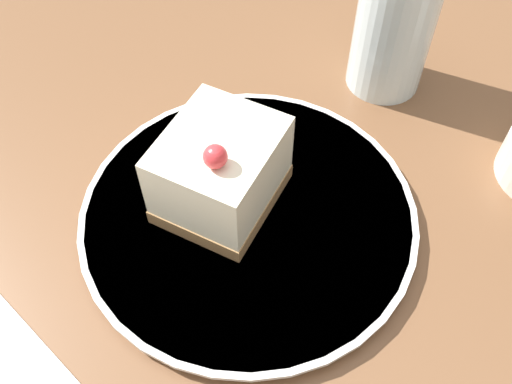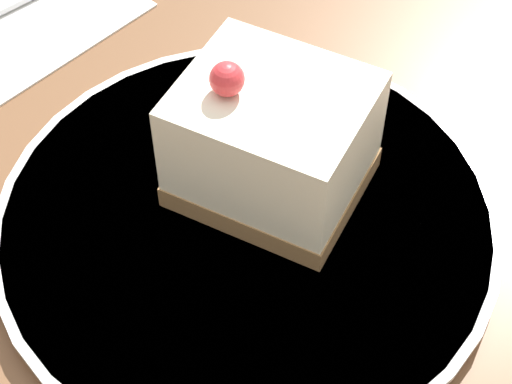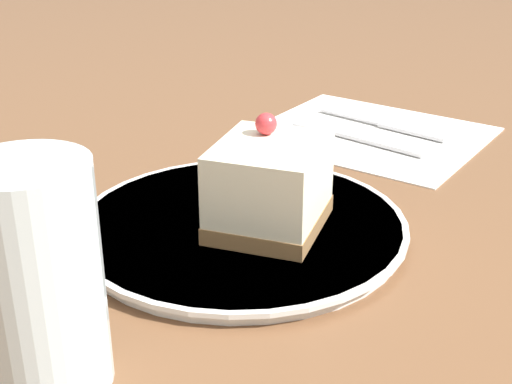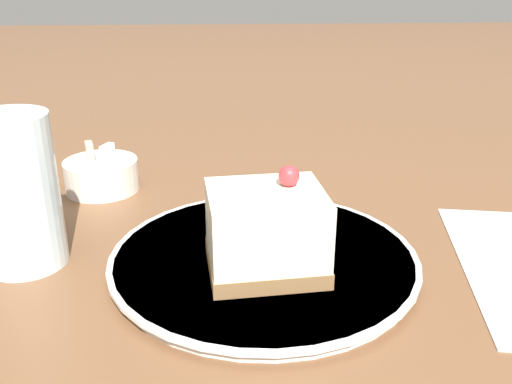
{
  "view_description": "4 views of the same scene",
  "coord_description": "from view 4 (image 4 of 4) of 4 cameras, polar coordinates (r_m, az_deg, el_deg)",
  "views": [
    {
      "loc": [
        0.22,
        0.18,
        0.39
      ],
      "look_at": [
        0.01,
        0.05,
        0.07
      ],
      "focal_mm": 40.0,
      "sensor_mm": 36.0,
      "label": 1
    },
    {
      "loc": [
        -0.16,
        0.27,
        0.38
      ],
      "look_at": [
        -0.02,
        0.05,
        0.06
      ],
      "focal_mm": 60.0,
      "sensor_mm": 36.0,
      "label": 2
    },
    {
      "loc": [
        -0.47,
        -0.2,
        0.27
      ],
      "look_at": [
        -0.01,
        0.01,
        0.05
      ],
      "focal_mm": 50.0,
      "sensor_mm": 36.0,
      "label": 3
    },
    {
      "loc": [
        -0.03,
        -0.41,
        0.26
      ],
      "look_at": [
        -0.01,
        0.05,
        0.07
      ],
      "focal_mm": 40.0,
      "sensor_mm": 36.0,
      "label": 4
    }
  ],
  "objects": [
    {
      "name": "ground_plane",
      "position": [
        0.49,
        1.03,
        -9.39
      ],
      "size": [
        4.0,
        4.0,
        0.0
      ],
      "primitive_type": "plane",
      "color": "brown"
    },
    {
      "name": "plate",
      "position": [
        0.51,
        0.42,
        -6.79
      ],
      "size": [
        0.27,
        0.27,
        0.01
      ],
      "color": "silver",
      "rests_on": "ground_plane"
    },
    {
      "name": "cake_slice",
      "position": [
        0.47,
        1.48,
        -3.94
      ],
      "size": [
        0.1,
        0.09,
        0.09
      ],
      "rotation": [
        0.0,
        0.0,
        0.1
      ],
      "color": "olive",
      "rests_on": "plate"
    },
    {
      "name": "sugar_bowl",
      "position": [
        0.7,
        -15.19,
        1.68
      ],
      "size": [
        0.09,
        0.09,
        0.06
      ],
      "color": "silver",
      "rests_on": "ground_plane"
    },
    {
      "name": "drinking_glass",
      "position": [
        0.54,
        -22.85,
        -0.03
      ],
      "size": [
        0.07,
        0.07,
        0.14
      ],
      "color": "silver",
      "rests_on": "ground_plane"
    }
  ]
}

